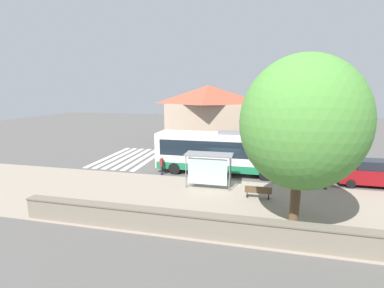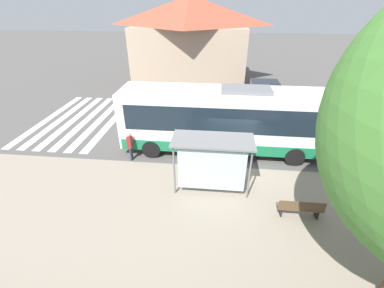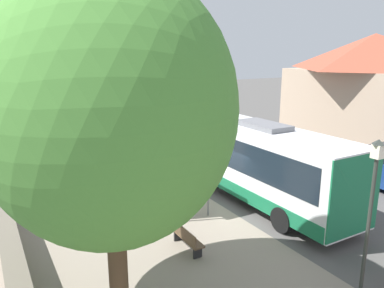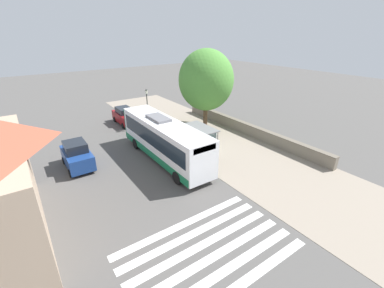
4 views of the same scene
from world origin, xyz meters
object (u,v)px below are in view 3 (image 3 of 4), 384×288
(bench, at_px, (186,237))
(bus, at_px, (250,157))
(street_lamp_near, at_px, (370,210))
(pedestrian, at_px, (171,156))
(bus_shelter, at_px, (174,162))
(shade_tree, at_px, (109,109))

(bench, bearing_deg, bus, 29.75)
(street_lamp_near, bearing_deg, pedestrian, 87.23)
(bus_shelter, bearing_deg, street_lamp_near, -80.40)
(street_lamp_near, height_order, shade_tree, shade_tree)
(street_lamp_near, relative_size, shade_tree, 0.53)
(bus_shelter, relative_size, pedestrian, 2.14)
(bench, bearing_deg, shade_tree, -149.70)
(bus, height_order, bench, bus)
(bench, relative_size, shade_tree, 0.20)
(pedestrian, distance_m, street_lamp_near, 12.86)
(bus, relative_size, pedestrian, 7.07)
(pedestrian, xyz_separation_m, street_lamp_near, (-0.62, -12.72, 1.79))
(bus, distance_m, bench, 5.93)
(bench, bearing_deg, bus_shelter, 68.73)
(bench, height_order, shade_tree, shade_tree)
(bus_shelter, bearing_deg, bench, -111.27)
(pedestrian, distance_m, bench, 8.61)
(bus, distance_m, shade_tree, 9.89)
(shade_tree, bearing_deg, street_lamp_near, -27.76)
(bus, relative_size, street_lamp_near, 2.47)
(bus_shelter, distance_m, bench, 4.12)
(pedestrian, relative_size, bench, 0.93)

